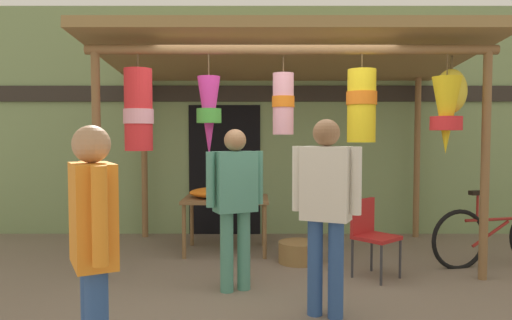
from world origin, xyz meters
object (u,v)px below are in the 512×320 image
display_table (225,203)px  folding_chair (370,231)px  passerby_at_right (325,201)px  wicker_basket_by_table (298,252)px  flower_heap_on_table (221,193)px  shopper_by_bananas (92,240)px  vendor_in_orange (235,196)px  parked_bicycle (497,236)px

display_table → folding_chair: size_ratio=1.31×
folding_chair → passerby_at_right: (-0.66, -1.13, 0.48)m
display_table → wicker_basket_by_table: 1.17m
flower_heap_on_table → shopper_by_bananas: shopper_by_bananas is taller
vendor_in_orange → parked_bicycle: bearing=16.4°
vendor_in_orange → shopper_by_bananas: bearing=-111.2°
flower_heap_on_table → shopper_by_bananas: 3.44m
wicker_basket_by_table → parked_bicycle: bearing=-3.1°
flower_heap_on_table → folding_chair: flower_heap_on_table is taller
flower_heap_on_table → vendor_in_orange: 1.54m
flower_heap_on_table → shopper_by_bananas: size_ratio=0.51×
wicker_basket_by_table → flower_heap_on_table: bearing=153.2°
folding_chair → passerby_at_right: size_ratio=0.50×
shopper_by_bananas → wicker_basket_by_table: bearing=63.4°
display_table → vendor_in_orange: 1.59m
flower_heap_on_table → folding_chair: 2.01m
folding_chair → wicker_basket_by_table: bearing=142.3°
display_table → shopper_by_bananas: bearing=-99.0°
display_table → flower_heap_on_table: (-0.05, -0.03, 0.15)m
folding_chair → shopper_by_bananas: bearing=-132.8°
shopper_by_bananas → passerby_at_right: passerby_at_right is taller
parked_bicycle → passerby_at_right: bearing=-145.4°
flower_heap_on_table → wicker_basket_by_table: (0.97, -0.49, -0.66)m
folding_chair → wicker_basket_by_table: folding_chair is taller
flower_heap_on_table → parked_bicycle: 3.38m
folding_chair → vendor_in_orange: 1.58m
folding_chair → shopper_by_bananas: 3.24m
flower_heap_on_table → parked_bicycle: parked_bicycle is taller
wicker_basket_by_table → shopper_by_bananas: (-1.46, -2.92, 0.81)m
folding_chair → parked_bicycle: 1.67m
folding_chair → flower_heap_on_table: bearing=148.2°
parked_bicycle → passerby_at_right: passerby_at_right is taller
flower_heap_on_table → parked_bicycle: bearing=-10.6°
flower_heap_on_table → vendor_in_orange: (0.24, -1.51, 0.15)m
parked_bicycle → vendor_in_orange: bearing=-163.6°
parked_bicycle → vendor_in_orange: (-3.05, -0.90, 0.59)m
display_table → wicker_basket_by_table: size_ratio=2.23×
wicker_basket_by_table → passerby_at_right: (0.07, -1.69, 0.86)m
display_table → shopper_by_bananas: (-0.55, -3.44, 0.30)m
display_table → folding_chair: bearing=-33.5°
parked_bicycle → display_table: bearing=168.7°
display_table → passerby_at_right: passerby_at_right is taller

